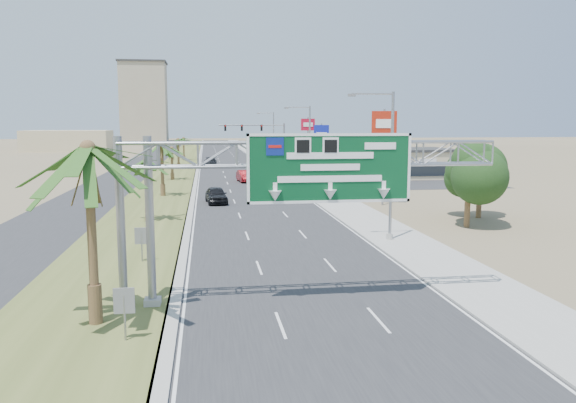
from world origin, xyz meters
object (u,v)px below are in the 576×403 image
(palm_near, at_px, (88,150))
(pole_sign_red_far, at_px, (308,130))
(car_far, at_px, (210,162))
(store_building, at_px, (388,164))
(car_mid_lane, at_px, (245,176))
(car_right_lane, at_px, (270,179))
(car_left_lane, at_px, (216,195))
(sign_gantry, at_px, (293,167))
(pole_sign_red_near, at_px, (384,130))
(pole_sign_blue, at_px, (321,139))
(signal_mast, at_px, (271,144))

(palm_near, relative_size, pole_sign_red_far, 0.94)
(car_far, bearing_deg, store_building, -42.63)
(car_mid_lane, bearing_deg, car_right_lane, -65.25)
(car_left_lane, distance_m, car_right_lane, 17.18)
(palm_near, bearing_deg, car_mid_lane, 79.99)
(sign_gantry, relative_size, car_left_lane, 3.46)
(sign_gantry, distance_m, car_mid_lane, 52.86)
(sign_gantry, distance_m, car_far, 81.91)
(palm_near, xyz_separation_m, pole_sign_red_near, (21.45, 30.41, 0.43))
(car_left_lane, relative_size, pole_sign_blue, 0.61)
(store_building, distance_m, car_right_lane, 20.46)
(signal_mast, xyz_separation_m, store_building, (16.83, -5.97, -2.85))
(pole_sign_red_near, xyz_separation_m, pole_sign_red_far, (-1.50, 32.63, -0.32))
(pole_sign_red_near, distance_m, pole_sign_blue, 21.25)
(store_building, xyz_separation_m, pole_sign_red_near, (-9.75, -27.59, 5.36))
(signal_mast, xyz_separation_m, car_mid_lane, (-4.75, -9.47, -4.06))
(car_right_lane, relative_size, pole_sign_red_near, 0.61)
(palm_near, height_order, signal_mast, palm_near)
(pole_sign_red_far, bearing_deg, car_left_lane, -116.67)
(pole_sign_red_near, xyz_separation_m, pole_sign_blue, (-1.77, 21.13, -1.44))
(palm_near, height_order, car_left_lane, palm_near)
(sign_gantry, xyz_separation_m, signal_mast, (6.23, 62.05, -1.21))
(car_right_lane, height_order, pole_sign_red_near, pole_sign_red_near)
(car_mid_lane, bearing_deg, palm_near, -106.31)
(car_left_lane, relative_size, car_right_lane, 0.85)
(pole_sign_blue, xyz_separation_m, pole_sign_red_far, (0.27, 11.50, 1.12))
(pole_sign_red_near, bearing_deg, pole_sign_blue, 94.78)
(car_left_lane, height_order, car_right_lane, car_left_lane)
(palm_near, bearing_deg, pole_sign_red_far, 72.43)
(car_far, bearing_deg, palm_near, -91.60)
(car_left_lane, height_order, car_mid_lane, car_left_lane)
(sign_gantry, xyz_separation_m, car_left_lane, (-2.78, 32.06, -5.23))
(palm_near, distance_m, car_far, 84.00)
(car_mid_lane, bearing_deg, pole_sign_red_near, -70.14)
(sign_gantry, bearing_deg, pole_sign_blue, 76.89)
(store_building, bearing_deg, car_far, 135.38)
(signal_mast, xyz_separation_m, car_left_lane, (-9.01, -29.99, -4.03))
(palm_near, xyz_separation_m, car_left_lane, (5.36, 33.98, -6.11))
(store_building, relative_size, pole_sign_red_near, 1.93)
(pole_sign_red_near, bearing_deg, signal_mast, 101.92)
(palm_near, distance_m, car_mid_lane, 55.69)
(signal_mast, bearing_deg, pole_sign_blue, -66.84)
(car_far, height_order, pole_sign_red_near, pole_sign_red_near)
(pole_sign_red_near, relative_size, pole_sign_red_far, 1.05)
(palm_near, height_order, store_building, palm_near)
(car_right_lane, relative_size, car_far, 1.01)
(car_mid_lane, distance_m, car_far, 29.44)
(palm_near, distance_m, car_left_lane, 34.94)
(palm_near, relative_size, pole_sign_blue, 1.05)
(palm_near, height_order, pole_sign_red_far, pole_sign_red_far)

